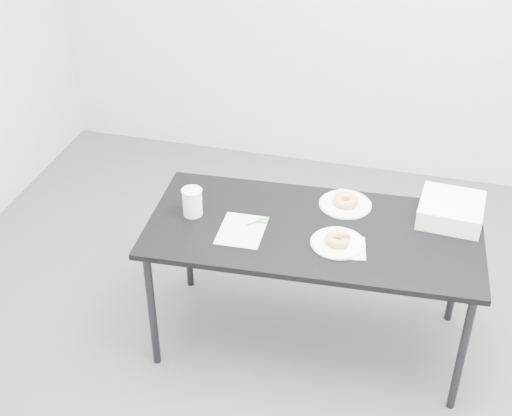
% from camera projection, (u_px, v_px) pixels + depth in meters
% --- Properties ---
extents(floor, '(4.00, 4.00, 0.00)m').
position_uv_depth(floor, '(266.00, 355.00, 3.62)').
color(floor, '#4E4E53').
rests_on(floor, ground).
extents(table, '(1.60, 0.82, 0.71)m').
position_uv_depth(table, '(313.00, 238.00, 3.35)').
color(table, black).
rests_on(table, floor).
extents(scorecard, '(0.21, 0.27, 0.00)m').
position_uv_depth(scorecard, '(242.00, 230.00, 3.31)').
color(scorecard, silver).
rests_on(scorecard, table).
extents(logo_patch, '(0.04, 0.04, 0.00)m').
position_uv_depth(logo_patch, '(262.00, 221.00, 3.36)').
color(logo_patch, green).
rests_on(logo_patch, scorecard).
extents(pen, '(0.09, 0.09, 0.01)m').
position_uv_depth(pen, '(258.00, 221.00, 3.36)').
color(pen, '#0E9C7A').
rests_on(pen, scorecard).
extents(napkin, '(0.20, 0.20, 0.00)m').
position_uv_depth(napkin, '(346.00, 248.00, 3.19)').
color(napkin, silver).
rests_on(napkin, table).
extents(plate_near, '(0.25, 0.25, 0.01)m').
position_uv_depth(plate_near, '(338.00, 243.00, 3.21)').
color(plate_near, white).
rests_on(plate_near, napkin).
extents(donut_near, '(0.12, 0.12, 0.04)m').
position_uv_depth(donut_near, '(338.00, 239.00, 3.20)').
color(donut_near, '#E39047').
rests_on(donut_near, plate_near).
extents(plate_far, '(0.26, 0.26, 0.01)m').
position_uv_depth(plate_far, '(345.00, 204.00, 3.48)').
color(plate_far, white).
rests_on(plate_far, table).
extents(donut_far, '(0.13, 0.13, 0.04)m').
position_uv_depth(donut_far, '(346.00, 200.00, 3.47)').
color(donut_far, '#E39047').
rests_on(donut_far, plate_far).
extents(coffee_cup, '(0.09, 0.09, 0.14)m').
position_uv_depth(coffee_cup, '(192.00, 202.00, 3.38)').
color(coffee_cup, white).
rests_on(coffee_cup, table).
extents(cup_lid, '(0.09, 0.09, 0.01)m').
position_uv_depth(cup_lid, '(343.00, 194.00, 3.55)').
color(cup_lid, silver).
rests_on(cup_lid, table).
extents(bakery_box, '(0.31, 0.31, 0.10)m').
position_uv_depth(bakery_box, '(451.00, 210.00, 3.36)').
color(bakery_box, white).
rests_on(bakery_box, table).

